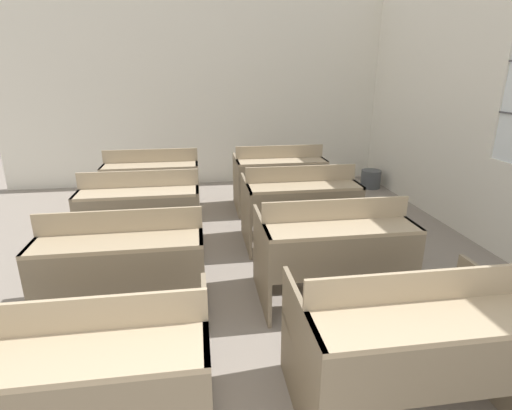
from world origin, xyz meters
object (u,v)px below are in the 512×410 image
at_px(bench_front_right, 406,338).
at_px(bench_back_right, 279,176).
at_px(bench_second_right, 332,247).
at_px(wastepaper_bin, 371,179).
at_px(bench_third_left, 142,210).
at_px(bench_second_left, 125,261).
at_px(bench_third_right, 299,203).
at_px(bench_front_left, 86,372).
at_px(bench_back_left, 153,180).

xyz_separation_m(bench_front_right, bench_back_right, (0.02, 3.50, 0.00)).
distance_m(bench_second_right, wastepaper_bin, 3.58).
distance_m(bench_third_left, wastepaper_bin, 3.90).
relative_size(bench_second_left, bench_second_right, 1.00).
distance_m(bench_third_right, wastepaper_bin, 2.64).
bearing_deg(bench_second_left, bench_back_right, 54.89).
distance_m(bench_front_left, bench_front_right, 1.62).
xyz_separation_m(bench_back_left, wastepaper_bin, (3.35, 0.81, -0.32)).
height_order(bench_second_right, bench_back_left, same).
bearing_deg(bench_front_left, bench_second_right, 36.25).
xyz_separation_m(bench_second_left, bench_second_right, (1.61, 0.02, 0.00)).
height_order(bench_third_left, bench_back_left, same).
xyz_separation_m(bench_front_right, bench_back_left, (-1.64, 3.48, 0.00)).
distance_m(bench_front_left, wastepaper_bin, 5.45).
relative_size(bench_second_left, bench_back_right, 1.00).
xyz_separation_m(bench_front_left, bench_third_left, (-0.02, 2.34, 0.00)).
distance_m(bench_front_right, bench_second_right, 1.17).
relative_size(bench_third_right, bench_back_left, 1.00).
relative_size(bench_third_left, bench_back_right, 1.00).
distance_m(bench_second_left, bench_third_left, 1.18).
relative_size(bench_front_left, bench_back_left, 1.00).
bearing_deg(bench_back_left, bench_front_right, -64.74).
height_order(bench_front_right, bench_second_right, same).
bearing_deg(bench_third_right, wastepaper_bin, 49.21).
xyz_separation_m(bench_back_right, wastepaper_bin, (1.69, 0.79, -0.32)).
bearing_deg(bench_back_right, bench_front_right, -90.29).
xyz_separation_m(bench_third_left, wastepaper_bin, (3.36, 1.95, -0.32)).
xyz_separation_m(bench_back_left, bench_back_right, (1.66, 0.01, 0.00)).
bearing_deg(bench_front_right, bench_second_left, 144.66).
relative_size(bench_front_right, bench_third_right, 1.00).
bearing_deg(bench_front_left, bench_third_right, 54.96).
bearing_deg(bench_third_left, bench_front_right, -54.81).
relative_size(bench_back_left, bench_back_right, 1.00).
relative_size(bench_second_left, wastepaper_bin, 3.70).
relative_size(bench_front_right, bench_back_left, 1.00).
xyz_separation_m(bench_second_right, bench_back_left, (-1.63, 2.31, 0.00)).
bearing_deg(bench_second_right, bench_front_right, -89.29).
relative_size(bench_second_right, bench_back_left, 1.00).
height_order(bench_back_left, wastepaper_bin, bench_back_left).
distance_m(bench_second_right, bench_third_left, 2.00).
xyz_separation_m(bench_front_right, bench_second_left, (-1.63, 1.15, 0.00)).
relative_size(bench_third_right, wastepaper_bin, 3.70).
relative_size(bench_front_right, bench_third_left, 1.00).
bearing_deg(bench_third_left, bench_second_right, -35.51).
bearing_deg(bench_front_right, bench_third_left, 125.19).
bearing_deg(bench_second_right, bench_back_right, 89.21).
bearing_deg(bench_second_left, bench_front_left, -89.81).
distance_m(bench_front_right, bench_third_right, 2.31).
height_order(bench_second_right, wastepaper_bin, bench_second_right).
height_order(bench_second_left, bench_second_right, same).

